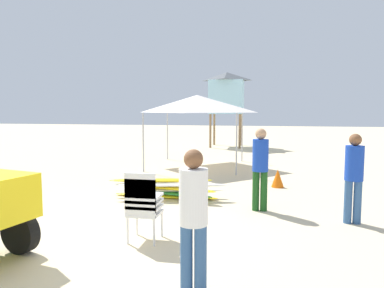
% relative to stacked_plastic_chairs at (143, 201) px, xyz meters
% --- Properties ---
extents(ground, '(80.00, 80.00, 0.00)m').
position_rel_stacked_plastic_chairs_xyz_m(ground, '(-0.97, 0.09, -0.65)').
color(ground, beige).
extents(stacked_plastic_chairs, '(0.48, 0.48, 1.11)m').
position_rel_stacked_plastic_chairs_xyz_m(stacked_plastic_chairs, '(0.00, 0.00, 0.00)').
color(stacked_plastic_chairs, white).
rests_on(stacked_plastic_chairs, ground).
extents(surfboard_pile, '(2.73, 0.99, 0.48)m').
position_rel_stacked_plastic_chairs_xyz_m(surfboard_pile, '(-0.33, 2.73, -0.42)').
color(surfboard_pile, yellow).
rests_on(surfboard_pile, ground).
extents(lifeguard_near_center, '(0.32, 0.32, 1.63)m').
position_rel_stacked_plastic_chairs_xyz_m(lifeguard_near_center, '(1.05, -1.36, 0.28)').
color(lifeguard_near_center, '#33598C').
rests_on(lifeguard_near_center, ground).
extents(lifeguard_near_right, '(0.32, 0.32, 1.68)m').
position_rel_stacked_plastic_chairs_xyz_m(lifeguard_near_right, '(1.75, 2.14, 0.31)').
color(lifeguard_near_right, '#194C19').
rests_on(lifeguard_near_right, ground).
extents(lifeguard_far_right, '(0.32, 0.32, 1.63)m').
position_rel_stacked_plastic_chairs_xyz_m(lifeguard_far_right, '(3.40, 1.63, 0.28)').
color(lifeguard_far_right, '#33598C').
rests_on(lifeguard_far_right, ground).
extents(popup_canopy, '(3.09, 3.09, 2.56)m').
position_rel_stacked_plastic_chairs_xyz_m(popup_canopy, '(-0.53, 7.58, 1.60)').
color(popup_canopy, '#B2B2B7').
rests_on(popup_canopy, ground).
extents(lifeguard_tower, '(1.98, 1.98, 4.06)m').
position_rel_stacked_plastic_chairs_xyz_m(lifeguard_tower, '(-0.19, 14.69, 2.30)').
color(lifeguard_tower, olive).
rests_on(lifeguard_tower, ground).
extents(traffic_cone_far, '(0.33, 0.33, 0.48)m').
position_rel_stacked_plastic_chairs_xyz_m(traffic_cone_far, '(2.20, 4.50, -0.41)').
color(traffic_cone_far, orange).
rests_on(traffic_cone_far, ground).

